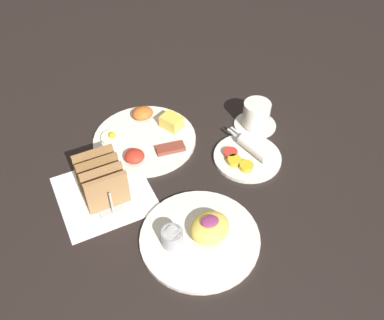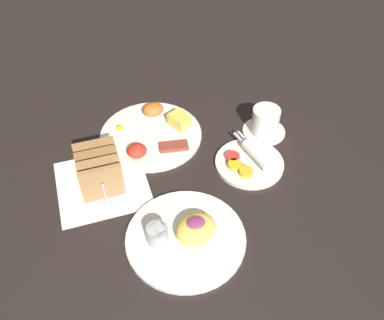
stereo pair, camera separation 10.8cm
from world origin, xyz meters
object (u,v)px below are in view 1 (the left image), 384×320
Objects in this scene: plate_breakfast at (146,137)px; plate_foreground at (200,235)px; toast_rack at (102,180)px; plate_condiments at (248,156)px; coffee_cup at (256,116)px.

plate_foreground reaches higher than plate_breakfast.
toast_rack is at bearing -139.48° from plate_breakfast.
toast_rack is (-0.38, 0.05, 0.04)m from plate_condiments.
plate_foreground is 0.27m from toast_rack.
plate_breakfast is at bearing 40.52° from toast_rack.
coffee_cup is at bearing 41.18° from plate_foreground.
plate_foreground is (-0.01, -0.36, 0.00)m from plate_breakfast.
coffee_cup reaches higher than plate_breakfast.
plate_foreground is at bearing -55.33° from toast_rack.
toast_rack is at bearing 124.67° from plate_foreground.
plate_breakfast is 0.36m from plate_foreground.
plate_foreground is (-0.23, -0.17, 0.00)m from plate_condiments.
toast_rack is 0.47m from coffee_cup.
coffee_cup is (0.09, 0.11, 0.03)m from plate_condiments.
plate_breakfast is 0.22m from toast_rack.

